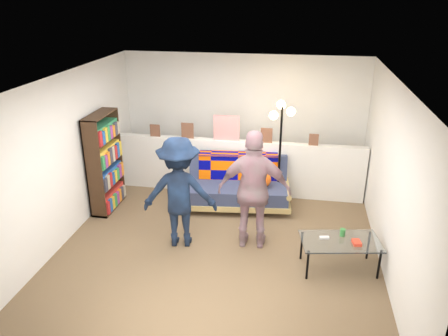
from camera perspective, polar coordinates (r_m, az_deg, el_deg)
name	(u,v)px	position (r m, az deg, el deg)	size (l,w,h in m)	color
ground	(219,244)	(6.48, -0.62, -9.95)	(5.00, 5.00, 0.00)	brown
room_shell	(225,126)	(6.21, 0.11, 5.56)	(4.60, 5.05, 2.45)	silver
half_wall_ledge	(237,167)	(7.84, 1.77, 0.13)	(4.45, 0.15, 1.00)	silver
ledge_decor	(225,131)	(7.62, 0.12, 4.90)	(2.97, 0.02, 0.45)	brown
futon_sofa	(238,187)	(7.42, 1.90, -2.43)	(1.85, 1.03, 0.76)	tan
bookshelf	(105,165)	(7.47, -15.30, 0.35)	(0.27, 0.82, 1.64)	#311D10
coffee_table	(341,242)	(5.98, 15.03, -9.37)	(1.10, 0.73, 0.53)	black
floor_lamp	(281,133)	(7.25, 7.43, 4.57)	(0.42, 0.35, 1.79)	black
person_left	(179,192)	(6.18, -5.84, -3.19)	(1.05, 0.60, 1.63)	black
person_right	(254,191)	(6.08, 3.97, -2.97)	(1.02, 0.42, 1.74)	#C68092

